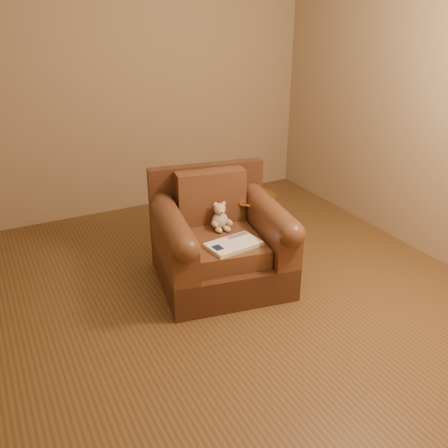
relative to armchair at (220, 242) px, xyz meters
name	(u,v)px	position (x,y,z in m)	size (l,w,h in m)	color
floor	(207,304)	(-0.24, -0.28, -0.32)	(4.00, 4.00, 0.00)	brown
room	(203,53)	(-0.24, -0.28, 1.39)	(4.02, 4.02, 2.71)	#947B5B
armchair	(220,242)	(0.00, 0.00, 0.00)	(1.05, 1.02, 0.83)	#422516
teddy_bear	(220,219)	(0.04, 0.07, 0.16)	(0.15, 0.18, 0.21)	#C6AF8A
guidebook	(234,244)	(-0.01, -0.24, 0.09)	(0.40, 0.27, 0.03)	beige
side_table	(251,224)	(0.40, 0.21, -0.02)	(0.40, 0.40, 0.55)	#BD8434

